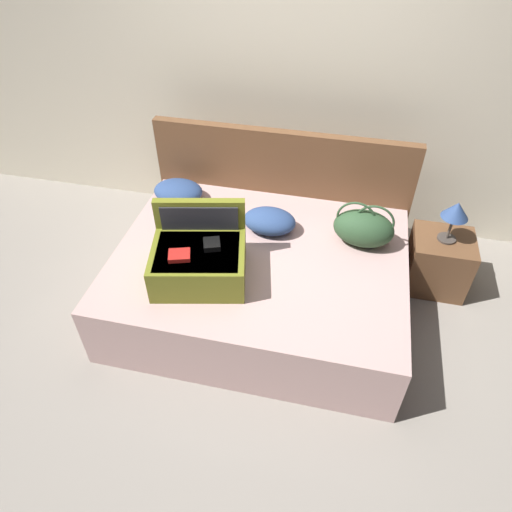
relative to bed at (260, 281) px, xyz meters
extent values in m
plane|color=gray|center=(0.00, -0.40, -0.25)|extent=(12.00, 12.00, 0.00)
cube|color=beige|center=(0.00, 1.25, 1.05)|extent=(8.00, 0.10, 2.60)
cube|color=#BC9993|center=(0.00, 0.00, 0.00)|extent=(2.01, 1.54, 0.49)
cube|color=brown|center=(0.00, 0.81, 0.27)|extent=(2.05, 0.08, 1.02)
cube|color=olive|center=(-0.33, -0.30, 0.36)|extent=(0.67, 0.56, 0.24)
cube|color=#28282D|center=(-0.33, -0.30, 0.40)|extent=(0.59, 0.50, 0.17)
cube|color=#B21E19|center=(-0.42, -0.38, 0.50)|extent=(0.16, 0.14, 0.04)
cube|color=black|center=(-0.26, -0.24, 0.50)|extent=(0.13, 0.14, 0.04)
cube|color=olive|center=(-0.39, -0.06, 0.47)|extent=(0.59, 0.18, 0.45)
cube|color=#28282D|center=(-0.38, -0.09, 0.47)|extent=(0.49, 0.12, 0.38)
ellipsoid|color=#2D4C2D|center=(0.67, 0.30, 0.38)|extent=(0.44, 0.30, 0.26)
torus|color=#2D4C2D|center=(0.61, 0.30, 0.45)|extent=(0.27, 0.04, 0.27)
torus|color=#2D4C2D|center=(0.74, 0.29, 0.45)|extent=(0.27, 0.04, 0.27)
ellipsoid|color=navy|center=(0.01, 0.29, 0.33)|extent=(0.39, 0.28, 0.17)
ellipsoid|color=navy|center=(-0.77, 0.52, 0.32)|extent=(0.39, 0.30, 0.15)
cube|color=brown|center=(1.28, 0.52, -0.02)|extent=(0.44, 0.40, 0.46)
cylinder|color=#3F3833|center=(1.28, 0.52, 0.22)|extent=(0.13, 0.13, 0.02)
cylinder|color=#4C443D|center=(1.28, 0.52, 0.32)|extent=(0.02, 0.02, 0.19)
cone|color=navy|center=(1.28, 0.52, 0.47)|extent=(0.19, 0.19, 0.12)
camera|label=1|loc=(0.50, -2.34, 2.39)|focal=32.73mm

